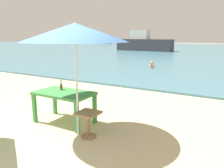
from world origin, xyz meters
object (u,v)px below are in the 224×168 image
Objects in this scene: swimmer_person at (151,65)px; boat_sailboat at (105,41)px; picnic_table_green at (64,96)px; side_table_wood at (88,121)px; boat_cargo_ship at (144,43)px; patio_umbrella at (75,33)px; beer_bottle_amber at (61,86)px.

swimmer_person is 42.27m from boat_sailboat.
picnic_table_green is 3.41× the size of swimmer_person.
side_table_wood is 0.07× the size of boat_cargo_ship.
patio_umbrella is at bearing -59.11° from boat_sailboat.
swimmer_person is 0.11× the size of boat_sailboat.
swimmer_person is at bearing 96.23° from beer_bottle_amber.
boat_sailboat is at bearing 120.32° from beer_bottle_amber.
picnic_table_green is 0.38× the size of boat_sailboat.
swimmer_person is at bearing -66.43° from boat_cargo_ship.
beer_bottle_amber is 1.63m from patio_umbrella.
picnic_table_green is 0.31m from beer_bottle_amber.
patio_umbrella is 0.63× the size of boat_sailboat.
boat_sailboat is (-24.51, 34.43, 0.32)m from swimmer_person.
boat_cargo_ship is (-6.36, 14.59, 0.78)m from swimmer_person.
picnic_table_green is at bearing 159.08° from side_table_wood.
boat_sailboat is (-25.71, 43.76, -0.09)m from picnic_table_green.
swimmer_person is (-1.90, 9.71, -1.88)m from patio_umbrella.
swimmer_person is (-1.20, 9.33, -0.41)m from picnic_table_green.
boat_sailboat is at bearing 120.89° from patio_umbrella.
beer_bottle_amber is at bearing -72.79° from boat_cargo_ship.
picnic_table_green is at bearing -34.41° from beer_bottle_amber.
beer_bottle_amber is (-0.19, 0.13, 0.20)m from picnic_table_green.
patio_umbrella is 5.61× the size of swimmer_person.
boat_cargo_ship is (-7.56, 23.92, 0.37)m from picnic_table_green.
patio_umbrella is 0.32× the size of boat_cargo_ship.
boat_cargo_ship is at bearing 108.78° from patio_umbrella.
side_table_wood is 25.74m from boat_cargo_ship.
picnic_table_green is 9.42m from swimmer_person.
side_table_wood is 51.56m from boat_sailboat.
side_table_wood is at bearing -77.46° from swimmer_person.
side_table_wood is 1.32× the size of swimmer_person.
boat_sailboat reaches higher than picnic_table_green.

